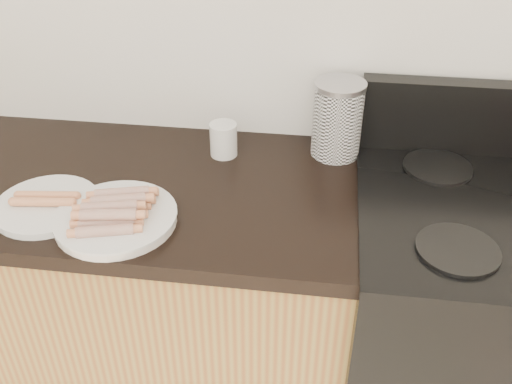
# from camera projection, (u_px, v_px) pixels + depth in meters

# --- Properties ---
(stove) EXTENTS (0.76, 0.65, 0.91)m
(stove) POSITION_uv_depth(u_px,v_px,m) (478.00, 341.00, 1.61)
(stove) COLOR black
(stove) RESTS_ON floor
(stove_panel) EXTENTS (0.76, 0.06, 0.20)m
(stove_panel) POSITION_uv_depth(u_px,v_px,m) (503.00, 119.00, 1.53)
(stove_panel) COLOR black
(stove_panel) RESTS_ON stove
(burner_near_left) EXTENTS (0.18, 0.18, 0.01)m
(burner_near_left) POSITION_uv_depth(u_px,v_px,m) (458.00, 250.00, 1.23)
(burner_near_left) COLOR black
(burner_near_left) RESTS_ON stove
(burner_far_left) EXTENTS (0.18, 0.18, 0.01)m
(burner_far_left) POSITION_uv_depth(u_px,v_px,m) (438.00, 167.00, 1.51)
(burner_far_left) COLOR black
(burner_far_left) RESTS_ON stove
(main_plate) EXTENTS (0.37, 0.37, 0.02)m
(main_plate) POSITION_uv_depth(u_px,v_px,m) (116.00, 219.00, 1.33)
(main_plate) COLOR white
(main_plate) RESTS_ON counter_slab
(side_plate) EXTENTS (0.32, 0.32, 0.02)m
(side_plate) POSITION_uv_depth(u_px,v_px,m) (47.00, 205.00, 1.38)
(side_plate) COLOR white
(side_plate) RESTS_ON counter_slab
(hotdog_pile) EXTENTS (0.13, 0.20, 0.05)m
(hotdog_pile) POSITION_uv_depth(u_px,v_px,m) (114.00, 208.00, 1.31)
(hotdog_pile) COLOR #994133
(hotdog_pile) RESTS_ON main_plate
(plain_sausages) EXTENTS (0.14, 0.07, 0.02)m
(plain_sausages) POSITION_uv_depth(u_px,v_px,m) (45.00, 199.00, 1.37)
(plain_sausages) COLOR #CB7040
(plain_sausages) RESTS_ON side_plate
(canister) EXTENTS (0.14, 0.14, 0.21)m
(canister) POSITION_uv_depth(u_px,v_px,m) (337.00, 119.00, 1.54)
(canister) COLOR silver
(canister) RESTS_ON counter_slab
(mug) EXTENTS (0.08, 0.08, 0.09)m
(mug) POSITION_uv_depth(u_px,v_px,m) (223.00, 140.00, 1.57)
(mug) COLOR silver
(mug) RESTS_ON counter_slab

